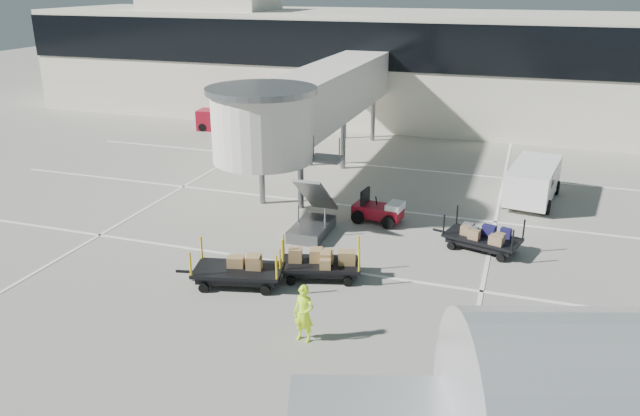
# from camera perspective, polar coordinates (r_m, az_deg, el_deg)

# --- Properties ---
(ground) EXTENTS (140.00, 140.00, 0.00)m
(ground) POSITION_cam_1_polar(r_m,az_deg,el_deg) (22.16, -1.64, -7.62)
(ground) COLOR #B0AD9E
(ground) RESTS_ON ground
(lane_markings) EXTENTS (40.00, 30.00, 0.02)m
(lane_markings) POSITION_cam_1_polar(r_m,az_deg,el_deg) (30.50, 3.24, 0.39)
(lane_markings) COLOR white
(lane_markings) RESTS_ON ground
(terminal) EXTENTS (64.00, 12.11, 15.20)m
(terminal) POSITION_cam_1_polar(r_m,az_deg,el_deg) (49.22, 10.33, 12.65)
(terminal) COLOR silver
(terminal) RESTS_ON ground
(jet_bridge) EXTENTS (5.70, 20.40, 6.03)m
(jet_bridge) POSITION_cam_1_polar(r_m,az_deg,el_deg) (33.04, -0.82, 9.67)
(jet_bridge) COLOR silver
(jet_bridge) RESTS_ON ground
(baggage_tug) EXTENTS (2.34, 1.66, 1.45)m
(baggage_tug) POSITION_cam_1_polar(r_m,az_deg,el_deg) (28.17, 5.42, -0.26)
(baggage_tug) COLOR maroon
(baggage_tug) RESTS_ON ground
(suitcase_cart) EXTENTS (3.70, 2.23, 1.42)m
(suitcase_cart) POSITION_cam_1_polar(r_m,az_deg,el_deg) (25.99, 14.56, -2.70)
(suitcase_cart) COLOR black
(suitcase_cart) RESTS_ON ground
(box_cart_near) EXTENTS (3.68, 2.21, 1.41)m
(box_cart_near) POSITION_cam_1_polar(r_m,az_deg,el_deg) (22.90, 0.17, -5.16)
(box_cart_near) COLOR black
(box_cart_near) RESTS_ON ground
(box_cart_far) EXTENTS (3.96, 2.24, 1.52)m
(box_cart_far) POSITION_cam_1_polar(r_m,az_deg,el_deg) (22.56, -7.72, -5.74)
(box_cart_far) COLOR black
(box_cart_far) RESTS_ON ground
(ground_worker) EXTENTS (0.73, 0.54, 1.83)m
(ground_worker) POSITION_cam_1_polar(r_m,az_deg,el_deg) (18.96, -1.49, -9.62)
(ground_worker) COLOR #BEF81A
(ground_worker) RESTS_ON ground
(minivan) EXTENTS (2.73, 5.15, 1.86)m
(minivan) POSITION_cam_1_polar(r_m,az_deg,el_deg) (32.43, 18.96, 2.58)
(minivan) COLOR white
(minivan) RESTS_ON ground
(belt_loader) EXTENTS (4.09, 2.03, 1.89)m
(belt_loader) POSITION_cam_1_polar(r_m,az_deg,el_deg) (46.00, -8.79, 7.94)
(belt_loader) COLOR maroon
(belt_loader) RESTS_ON ground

